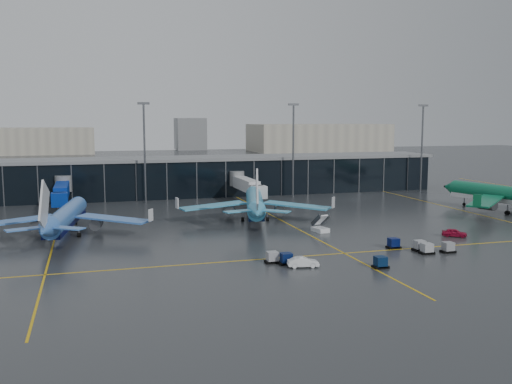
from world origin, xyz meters
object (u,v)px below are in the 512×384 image
object	(u,v)px
airliner_arkefly	(65,205)
service_van_red	(454,233)
airliner_aer_lingus	(509,185)
baggage_carts	(378,252)
mobile_airstair	(320,228)
service_van_white	(303,262)
airliner_klm_near	(255,192)

from	to	relation	value
airliner_arkefly	service_van_red	distance (m)	71.18
airliner_aer_lingus	baggage_carts	distance (m)	57.79
airliner_aer_lingus	mobile_airstair	size ratio (longest dim) A/B	11.51
service_van_white	airliner_aer_lingus	bearing A→B (deg)	-52.18
airliner_arkefly	baggage_carts	xyz separation A→B (m)	(46.99, -30.87, -4.94)
airliner_arkefly	mobile_airstair	bearing A→B (deg)	-3.78
baggage_carts	service_van_red	bearing A→B (deg)	25.10
airliner_klm_near	service_van_red	xyz separation A→B (m)	(29.82, -27.45, -5.10)
airliner_arkefly	service_van_white	bearing A→B (deg)	-36.50
airliner_aer_lingus	service_van_white	bearing A→B (deg)	-166.61
airliner_arkefly	service_van_red	bearing A→B (deg)	-8.99
airliner_klm_near	service_van_red	distance (m)	40.85
airliner_klm_near	mobile_airstair	xyz separation A→B (m)	(8.25, -16.23, -5.07)
airliner_arkefly	baggage_carts	world-z (taller)	airliner_arkefly
airliner_aer_lingus	mobile_airstair	world-z (taller)	airliner_aer_lingus
airliner_klm_near	baggage_carts	distance (m)	38.61
baggage_carts	service_van_white	world-z (taller)	baggage_carts
service_van_white	airliner_arkefly	bearing A→B (deg)	55.69
service_van_red	service_van_white	xyz separation A→B (m)	(-34.15, -12.30, 0.00)
mobile_airstair	airliner_klm_near	bearing A→B (deg)	104.02
service_van_red	mobile_airstair	bearing A→B (deg)	97.75
airliner_arkefly	baggage_carts	size ratio (longest dim) A/B	1.18
baggage_carts	service_van_red	size ratio (longest dim) A/B	7.17
airliner_arkefly	mobile_airstair	size ratio (longest dim) A/B	10.27
service_van_red	service_van_white	distance (m)	36.30
airliner_aer_lingus	baggage_carts	xyz separation A→B (m)	(-49.22, -29.77, -5.63)
airliner_arkefly	baggage_carts	bearing A→B (deg)	-24.99
baggage_carts	service_van_white	xyz separation A→B (m)	(-13.35, -2.55, -0.01)
mobile_airstair	airliner_aer_lingus	bearing A→B (deg)	-2.94
baggage_carts	mobile_airstair	size ratio (longest dim) A/B	8.67
airliner_arkefly	service_van_red	world-z (taller)	airliner_arkefly
airliner_aer_lingus	mobile_airstair	xyz separation A→B (m)	(-49.99, -8.80, -5.61)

